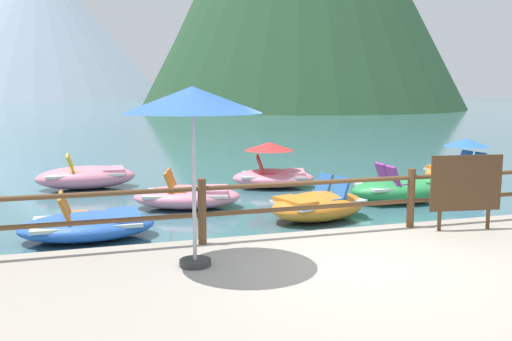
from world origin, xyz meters
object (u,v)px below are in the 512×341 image
object	(u,v)px
sign_board	(466,184)
pedal_boat_5	(273,172)
pedal_boat_0	(401,189)
pedal_boat_7	(318,205)
pedal_boat_4	(86,177)
pedal_boat_6	(88,225)
pedal_boat_3	(188,196)
pedal_boat_2	(462,167)
beach_umbrella	(193,102)

from	to	relation	value
sign_board	pedal_boat_5	xyz separation A→B (m)	(-0.93, 6.65, -0.71)
pedal_boat_0	pedal_boat_7	size ratio (longest dim) A/B	1.02
pedal_boat_4	pedal_boat_6	distance (m)	5.21
pedal_boat_0	pedal_boat_3	xyz separation A→B (m)	(-4.85, 0.80, -0.04)
pedal_boat_2	pedal_boat_7	distance (m)	6.58
pedal_boat_3	pedal_boat_6	size ratio (longest dim) A/B	1.10
beach_umbrella	pedal_boat_4	distance (m)	8.81
beach_umbrella	pedal_boat_0	bearing A→B (deg)	38.24
sign_board	pedal_boat_6	size ratio (longest dim) A/B	0.51
sign_board	pedal_boat_5	world-z (taller)	sign_board
pedal_boat_0	pedal_boat_3	world-z (taller)	pedal_boat_0
sign_board	beach_umbrella	world-z (taller)	beach_umbrella
pedal_boat_4	pedal_boat_5	size ratio (longest dim) A/B	1.04
pedal_boat_4	pedal_boat_7	world-z (taller)	pedal_boat_4
pedal_boat_0	pedal_boat_5	distance (m)	3.51
pedal_boat_4	pedal_boat_3	bearing A→B (deg)	-56.35
pedal_boat_0	pedal_boat_2	distance (m)	3.84
pedal_boat_2	pedal_boat_4	world-z (taller)	pedal_boat_2
pedal_boat_2	sign_board	bearing A→B (deg)	-126.82
sign_board	pedal_boat_0	world-z (taller)	sign_board
pedal_boat_4	pedal_boat_6	size ratio (longest dim) A/B	1.09
pedal_boat_4	pedal_boat_7	distance (m)	6.71
pedal_boat_0	pedal_boat_3	size ratio (longest dim) A/B	0.95
pedal_boat_0	pedal_boat_2	size ratio (longest dim) A/B	1.01
pedal_boat_2	pedal_boat_6	size ratio (longest dim) A/B	1.03
beach_umbrella	pedal_boat_3	world-z (taller)	beach_umbrella
beach_umbrella	pedal_boat_5	xyz separation A→B (m)	(3.47, 7.20, -2.03)
beach_umbrella	pedal_boat_3	distance (m)	5.78
pedal_boat_2	pedal_boat_5	xyz separation A→B (m)	(-5.44, 0.63, 0.01)
beach_umbrella	sign_board	bearing A→B (deg)	7.10
pedal_boat_7	pedal_boat_4	bearing A→B (deg)	131.07
pedal_boat_2	pedal_boat_4	bearing A→B (deg)	169.50
sign_board	pedal_boat_2	world-z (taller)	sign_board
beach_umbrella	pedal_boat_0	distance (m)	7.56
pedal_boat_3	pedal_boat_5	world-z (taller)	pedal_boat_5
pedal_boat_0	pedal_boat_4	distance (m)	8.01
pedal_boat_0	pedal_boat_4	world-z (taller)	pedal_boat_4
beach_umbrella	pedal_boat_4	size ratio (longest dim) A/B	0.88
pedal_boat_6	pedal_boat_7	size ratio (longest dim) A/B	0.97
sign_board	pedal_boat_6	world-z (taller)	sign_board
sign_board	pedal_boat_3	xyz separation A→B (m)	(-3.56, 4.74, -0.87)
pedal_boat_4	sign_board	bearing A→B (deg)	-54.37
pedal_boat_6	pedal_boat_4	bearing A→B (deg)	89.92
pedal_boat_0	sign_board	bearing A→B (deg)	-108.13
pedal_boat_0	pedal_boat_5	world-z (taller)	pedal_boat_5
sign_board	pedal_boat_0	distance (m)	4.22
pedal_boat_2	pedal_boat_3	world-z (taller)	pedal_boat_2
beach_umbrella	pedal_boat_3	bearing A→B (deg)	80.89
sign_board	pedal_boat_3	world-z (taller)	sign_board
sign_board	pedal_boat_2	size ratio (longest dim) A/B	0.49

